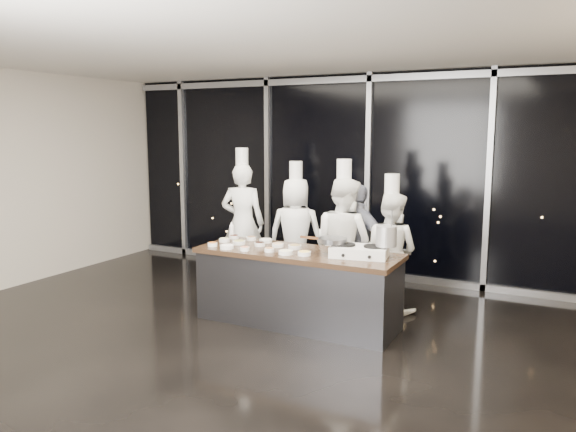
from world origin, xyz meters
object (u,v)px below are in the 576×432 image
Objects in this scene: chef_far_left at (243,222)px; chef_center at (343,243)px; frying_pan at (332,240)px; chef_right at (390,251)px; stock_pot at (386,236)px; demo_counter at (298,287)px; stove at (359,251)px; guest at (358,245)px; chef_left at (296,233)px.

chef_center is (1.85, -0.51, -0.06)m from chef_far_left.
frying_pan is 1.11m from chef_right.
stock_pot is at bearing 138.33° from chef_far_left.
chef_right is (0.83, 1.00, 0.33)m from demo_counter.
chef_far_left is at bearing 140.11° from demo_counter.
frying_pan is 2.59× the size of stock_pot.
stove is 1.05m from guest.
stove is (0.76, 0.04, 0.51)m from demo_counter.
chef_left is at bearing -1.18° from guest.
frying_pan is (0.44, 0.01, 0.62)m from demo_counter.
frying_pan is 0.85m from chef_center.
chef_center is 1.10× the size of chef_right.
chef_right is at bearing 58.47° from frying_pan.
chef_center is (-0.80, 0.72, -0.28)m from stock_pot.
chef_far_left is (-2.35, 1.29, -0.03)m from stove.
chef_center is at bearing 147.89° from chef_far_left.
stove is 0.34× the size of chef_far_left.
chef_far_left is at bearing 4.06° from chef_right.
stock_pot is 1.11m from chef_center.
demo_counter is 0.75m from frying_pan.
demo_counter is 1.19× the size of chef_far_left.
stock_pot is 2.18m from chef_left.
chef_far_left is (-1.59, 1.33, 0.48)m from demo_counter.
frying_pan is 0.34× the size of chef_right.
guest is at bearing 101.14° from stove.
stove is 0.35× the size of chef_center.
chef_right reaches higher than demo_counter.
demo_counter is 1.35m from chef_right.
chef_center reaches higher than stove.
guest is at bearing 148.17° from chef_left.
stove is at bearing -169.37° from stock_pot.
stock_pot is at bearing 0.82° from stove.
chef_far_left is at bearing 7.26° from guest.
stock_pot reaches higher than frying_pan.
stock_pot reaches higher than demo_counter.
guest is at bearing 126.01° from stock_pot.
stock_pot is (1.06, 0.10, 0.70)m from demo_counter.
chef_left reaches higher than stock_pot.
stove is 2.68m from chef_far_left.
chef_center is at bearing 92.65° from frying_pan.
chef_center reaches higher than chef_left.
frying_pan is 1.04m from guest.
chef_left is 1.15× the size of guest.
stock_pot is 0.11× the size of chef_far_left.
stove is at bearing 3.12° from demo_counter.
guest is 0.92× the size of chef_right.
chef_left is at bearing -1.24° from chef_right.
chef_center is 0.24m from guest.
stock_pot is 0.14× the size of guest.
chef_center is at bearing 113.15° from stove.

